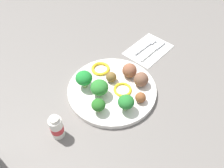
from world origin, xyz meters
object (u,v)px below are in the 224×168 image
Objects in this scene: broccoli_floret_back_left at (98,105)px; napkin at (148,50)px; meatball_front_right at (140,98)px; pepper_ring_mid_right at (123,89)px; meatball_mid_right at (141,79)px; pepper_ring_mid_left at (101,69)px; broccoli_floret_mid_right at (84,78)px; fork at (146,46)px; meatball_far_rim at (130,70)px; yogurt_bottle at (57,127)px; plate at (112,90)px; broccoli_floret_far_rim at (99,88)px; knife at (154,50)px; meatball_near_rim at (111,77)px; broccoli_floret_near_rim at (126,102)px.

napkin is at bearing 4.30° from broccoli_floret_back_left.
meatball_front_right reaches higher than pepper_ring_mid_right.
meatball_mid_right is at bearing -31.42° from pepper_ring_mid_right.
pepper_ring_mid_left is at bearing 35.46° from broccoli_floret_back_left.
broccoli_floret_mid_right is 0.34× the size of napkin.
fork is at bearing 12.68° from pepper_ring_mid_right.
pepper_ring_mid_left is (-0.02, 0.14, -0.02)m from meatball_mid_right.
meatball_far_rim is at bearing 15.06° from pepper_ring_mid_right.
broccoli_floret_back_left is 0.57× the size of yogurt_bottle.
yogurt_bottle is (-0.22, 0.13, 0.00)m from meatball_front_right.
yogurt_bottle is (-0.47, 0.01, 0.03)m from fork.
yogurt_bottle reaches higher than plate.
broccoli_floret_far_rim is 0.38× the size of knife.
yogurt_bottle reaches higher than meatball_far_rim.
plate is at bearing -174.85° from fork.
broccoli_floret_mid_right is at bearing -177.13° from pepper_ring_mid_left.
knife is (0.24, 0.09, -0.02)m from meatball_front_right.
meatball_mid_right is at bearing -18.84° from yogurt_bottle.
fork is (0.30, 0.01, -0.04)m from broccoli_floret_far_rim.
pepper_ring_mid_left is at bearing 70.63° from meatball_near_rim.
broccoli_floret_mid_right is 0.12m from pepper_ring_mid_right.
knife is (0.23, -0.03, -0.03)m from meatball_near_rim.
meatball_mid_right is 0.21m from fork.
broccoli_floret_back_left is 0.37× the size of fork.
meatball_near_rim reaches higher than pepper_ring_mid_left.
meatball_front_right is at bearing -73.99° from broccoli_floret_mid_right.
pepper_ring_mid_right is 0.25m from fork.
meatball_mid_right reaches higher than napkin.
meatball_mid_right is 0.38× the size of fork.
knife is (-0.00, -0.04, -0.00)m from fork.
meatball_far_rim is at bearing -36.69° from broccoli_floret_mid_right.
plate is at bearing 177.20° from knife.
meatball_far_rim is 0.76× the size of pepper_ring_mid_left.
yogurt_bottle is (-0.46, 0.02, 0.03)m from napkin.
plate is 0.25m from napkin.
napkin is at bearing 23.62° from meatball_front_right.
broccoli_floret_near_rim is 0.19m from pepper_ring_mid_left.
napkin is at bearing 9.26° from pepper_ring_mid_right.
pepper_ring_mid_right is at bearing -68.73° from plate.
broccoli_floret_far_rim is at bearing 159.50° from plate.
broccoli_floret_far_rim reaches higher than meatball_front_right.
meatball_near_rim is 0.12m from meatball_front_right.
broccoli_floret_far_rim is at bearing 178.12° from napkin.
pepper_ring_mid_right is at bearing -167.32° from fork.
yogurt_bottle is at bearing 164.56° from pepper_ring_mid_right.
broccoli_floret_back_left is 0.11m from pepper_ring_mid_right.
napkin is 1.17× the size of knife.
pepper_ring_mid_left reaches higher than fork.
fork is at bearing 6.89° from broccoli_floret_back_left.
pepper_ring_mid_left is at bearing 60.70° from broccoli_floret_near_rim.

